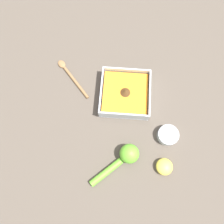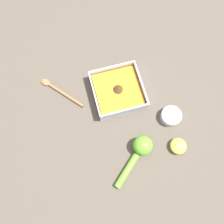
{
  "view_description": "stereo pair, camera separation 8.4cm",
  "coord_description": "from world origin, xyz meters",
  "px_view_note": "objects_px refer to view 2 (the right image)",
  "views": [
    {
      "loc": [
        -0.01,
        -0.31,
        0.83
      ],
      "look_at": [
        -0.03,
        -0.06,
        0.03
      ],
      "focal_mm": 35.0,
      "sensor_mm": 36.0,
      "label": 1
    },
    {
      "loc": [
        -0.09,
        -0.3,
        0.83
      ],
      "look_at": [
        -0.03,
        -0.06,
        0.03
      ],
      "focal_mm": 35.0,
      "sensor_mm": 36.0,
      "label": 2
    }
  ],
  "objects_px": {
    "lemon_squeezer": "(140,150)",
    "wooden_spoon": "(60,91)",
    "lemon_half": "(178,146)",
    "square_dish": "(118,91)",
    "spice_bowl": "(171,116)"
  },
  "relations": [
    {
      "from": "spice_bowl",
      "to": "lemon_half",
      "type": "height_order",
      "value": "same"
    },
    {
      "from": "square_dish",
      "to": "spice_bowl",
      "type": "height_order",
      "value": "square_dish"
    },
    {
      "from": "spice_bowl",
      "to": "lemon_half",
      "type": "bearing_deg",
      "value": -96.07
    },
    {
      "from": "lemon_half",
      "to": "wooden_spoon",
      "type": "relative_size",
      "value": 0.36
    },
    {
      "from": "spice_bowl",
      "to": "lemon_squeezer",
      "type": "height_order",
      "value": "lemon_squeezer"
    },
    {
      "from": "lemon_squeezer",
      "to": "wooden_spoon",
      "type": "height_order",
      "value": "lemon_squeezer"
    },
    {
      "from": "lemon_squeezer",
      "to": "wooden_spoon",
      "type": "distance_m",
      "value": 0.4
    },
    {
      "from": "spice_bowl",
      "to": "wooden_spoon",
      "type": "height_order",
      "value": "spice_bowl"
    },
    {
      "from": "square_dish",
      "to": "wooden_spoon",
      "type": "relative_size",
      "value": 1.12
    },
    {
      "from": "spice_bowl",
      "to": "wooden_spoon",
      "type": "bearing_deg",
      "value": 150.86
    },
    {
      "from": "square_dish",
      "to": "lemon_squeezer",
      "type": "bearing_deg",
      "value": -86.75
    },
    {
      "from": "square_dish",
      "to": "lemon_half",
      "type": "height_order",
      "value": "square_dish"
    },
    {
      "from": "spice_bowl",
      "to": "wooden_spoon",
      "type": "relative_size",
      "value": 0.45
    },
    {
      "from": "spice_bowl",
      "to": "lemon_squeezer",
      "type": "relative_size",
      "value": 0.45
    },
    {
      "from": "spice_bowl",
      "to": "lemon_half",
      "type": "distance_m",
      "value": 0.12
    }
  ]
}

